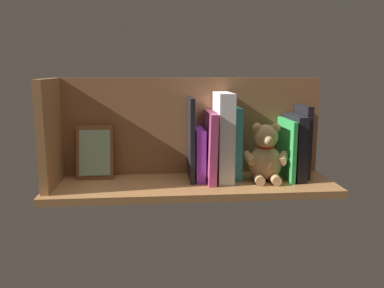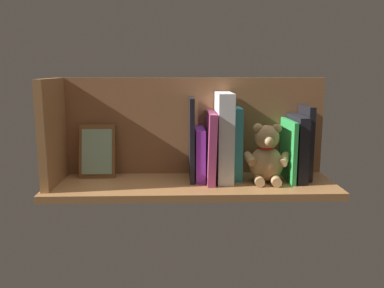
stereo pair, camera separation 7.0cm
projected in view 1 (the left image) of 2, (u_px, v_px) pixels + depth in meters
ground_plane at (192, 185)px, 125.45cm from camera, size 88.81×27.54×2.20cm
shelf_back_panel at (189, 126)px, 133.57cm from camera, size 88.81×1.50×32.13cm
shelf_side_divider at (50, 133)px, 118.58cm from camera, size 2.40×21.54×32.13cm
book_0 at (302, 141)px, 130.42cm from camera, size 1.94×12.35×23.42cm
book_1 at (295, 147)px, 128.62cm from camera, size 3.35×15.98×20.56cm
book_2 at (286, 149)px, 128.23cm from camera, size 1.27×16.53×19.18cm
teddy_bear at (266, 156)px, 125.17cm from camera, size 14.88×12.37×18.40cm
book_3 at (235, 143)px, 128.84cm from camera, size 2.63×11.69×22.95cm
dictionary_thick_white at (223, 137)px, 125.89cm from camera, size 4.81×15.83×27.73cm
book_4 at (210, 146)px, 125.50cm from camera, size 2.89×17.19×21.82cm
book_5 at (199, 154)px, 127.46cm from camera, size 2.98×13.60×16.46cm
book_6 at (190, 139)px, 126.20cm from camera, size 1.53×13.85×26.19cm
picture_frame_leaning at (95, 152)px, 128.23cm from camera, size 11.59×5.26×17.23cm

